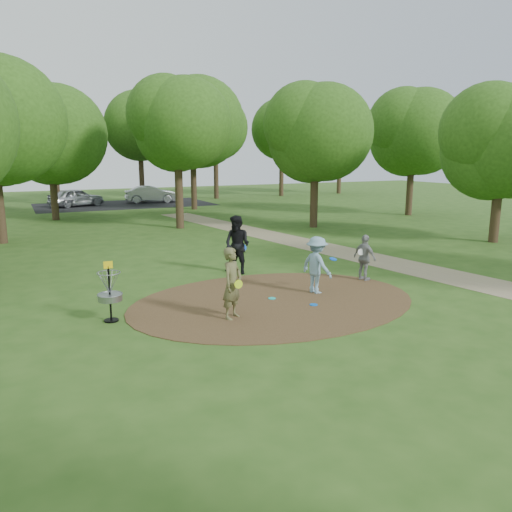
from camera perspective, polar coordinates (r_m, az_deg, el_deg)
name	(u,v)px	position (r m, az deg, el deg)	size (l,w,h in m)	color
ground	(275,301)	(14.29, 2.14, -5.20)	(100.00, 100.00, 0.00)	#2D5119
dirt_clearing	(275,301)	(14.29, 2.14, -5.16)	(8.40, 8.40, 0.02)	#47301C
footpath	(401,265)	(19.57, 16.25, -1.03)	(2.00, 40.00, 0.01)	#8C7A5B
parking_lot	(125,204)	(43.08, -14.78, 5.72)	(14.00, 8.00, 0.01)	black
player_observer_with_disc	(232,283)	(12.60, -2.73, -3.15)	(0.80, 0.75, 1.84)	brown
player_throwing_with_disc	(317,265)	(15.02, 6.94, -1.04)	(1.12, 1.23, 1.73)	#7BA2B8
player_walking_with_disc	(237,245)	(17.34, -2.15, 1.28)	(1.17, 1.25, 2.04)	black
player_waiting_with_disc	(365,258)	(16.81, 12.32, -0.19)	(0.56, 0.95, 1.54)	gray
disc_ground_cyan	(272,298)	(14.47, 1.84, -4.86)	(0.22, 0.22, 0.02)	#18C5BF
disc_ground_blue	(314,305)	(13.96, 6.60, -5.55)	(0.22, 0.22, 0.02)	blue
car_left	(76,197)	(42.53, -19.86, 6.32)	(1.72, 4.27, 1.45)	#B0B2B8
car_right	(151,194)	(44.14, -11.87, 6.92)	(1.54, 4.41, 1.45)	#9A9DA1
disc_golf_basket	(109,287)	(12.91, -16.41, -3.47)	(0.63, 0.63, 1.54)	black
tree_ring	(212,128)	(23.06, -5.01, 14.34)	(37.59, 46.16, 9.55)	#332316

